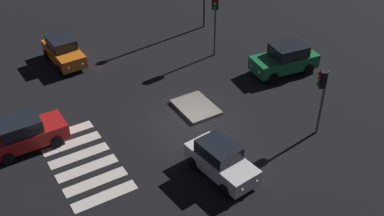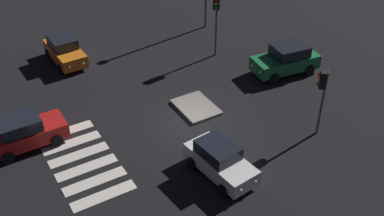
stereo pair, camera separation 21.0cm
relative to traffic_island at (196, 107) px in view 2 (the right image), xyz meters
The scene contains 9 objects.
ground_plane 1.41m from the traffic_island, 40.63° to the right, with size 80.00×80.00×0.00m, color black.
traffic_island is the anchor object (origin of this frame).
car_green 7.44m from the traffic_island, 94.65° to the left, with size 2.54×4.64×1.95m.
car_red 9.78m from the traffic_island, 99.92° to the right, with size 2.03×4.22×1.82m.
car_white 5.82m from the traffic_island, 19.46° to the right, with size 4.13×2.22×1.74m.
car_orange 10.72m from the traffic_island, 153.14° to the right, with size 4.16×2.06×1.78m.
traffic_light_north 7.57m from the traffic_island, 39.30° to the left, with size 0.54×0.53×3.96m.
traffic_light_west 7.48m from the traffic_island, 137.02° to the left, with size 0.53×0.54×4.52m.
crosswalk_near 7.60m from the traffic_island, 81.93° to the right, with size 6.45×3.20×0.02m.
Camera 2 is at (18.69, -11.16, 16.27)m, focal length 44.08 mm.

